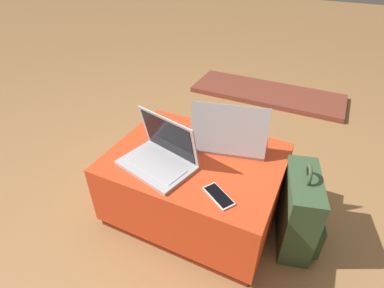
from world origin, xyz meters
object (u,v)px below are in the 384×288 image
laptop_far (229,137)px  cell_phone (219,196)px  laptop_near (160,155)px  backpack (299,212)px

laptop_far → cell_phone: laptop_far is taller
laptop_near → laptop_far: 0.37m
laptop_far → cell_phone: 0.38m
laptop_far → backpack: bearing=151.9°
laptop_far → cell_phone: size_ratio=2.58×
laptop_near → laptop_far: (0.24, 0.28, 0.00)m
laptop_near → cell_phone: laptop_near is taller
laptop_near → laptop_far: bearing=63.3°
cell_phone → laptop_far: bearing=46.7°
cell_phone → laptop_near: bearing=108.2°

